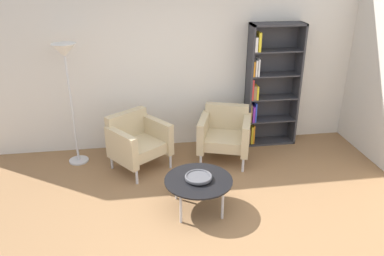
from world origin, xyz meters
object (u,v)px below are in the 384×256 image
armchair_near_window (225,133)px  armchair_by_bookshelf (137,140)px  decorative_bowl (199,177)px  coffee_table_low (199,182)px  floor_lamp_torchiere (66,65)px  bookshelf_tall (269,87)px

armchair_near_window → armchair_by_bookshelf: bearing=-158.4°
decorative_bowl → armchair_near_window: size_ratio=0.36×
coffee_table_low → armchair_near_window: (0.59, 1.19, 0.04)m
floor_lamp_torchiere → decorative_bowl: bearing=-42.4°
coffee_table_low → armchair_by_bookshelf: size_ratio=0.84×
armchair_by_bookshelf → floor_lamp_torchiere: bearing=125.2°
decorative_bowl → armchair_by_bookshelf: bearing=121.3°
bookshelf_tall → decorative_bowl: size_ratio=5.94×
decorative_bowl → floor_lamp_torchiere: floor_lamp_torchiere is taller
floor_lamp_torchiere → armchair_near_window: bearing=-6.0°
decorative_bowl → armchair_near_window: 1.33m
bookshelf_tall → coffee_table_low: (-1.37, -1.66, -0.56)m
coffee_table_low → armchair_near_window: size_ratio=0.91×
bookshelf_tall → armchair_near_window: bookshelf_tall is taller
bookshelf_tall → armchair_by_bookshelf: (-2.06, -0.53, -0.52)m
armchair_near_window → floor_lamp_torchiere: floor_lamp_torchiere is taller
decorative_bowl → floor_lamp_torchiere: 2.34m
armchair_by_bookshelf → decorative_bowl: bearing=-95.0°
decorative_bowl → bookshelf_tall: bearing=50.5°
decorative_bowl → floor_lamp_torchiere: size_ratio=0.18×
bookshelf_tall → decorative_bowl: (-1.37, -1.66, -0.50)m
coffee_table_low → decorative_bowl: size_ratio=2.50×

